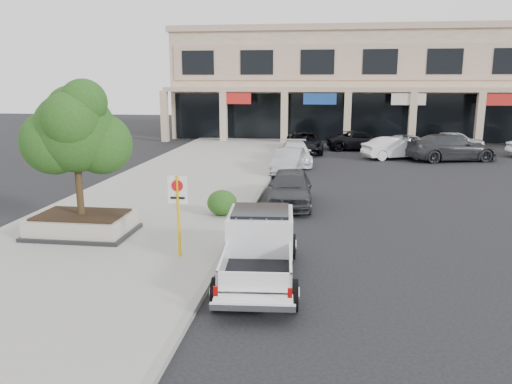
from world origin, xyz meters
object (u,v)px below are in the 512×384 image
curb_car_c (295,153)px  curb_car_b (289,161)px  lot_car_e (456,140)px  planter_tree (81,132)px  no_parking_sign (178,205)px  curb_car_a (290,188)px  lot_car_a (409,144)px  curb_car_d (304,143)px  lot_car_d (361,140)px  lot_car_b (395,148)px  planter (82,224)px  lot_car_c (451,148)px  pickup_truck (259,250)px

curb_car_c → curb_car_b: bearing=-99.2°
curb_car_b → lot_car_e: (11.54, 11.32, 0.02)m
planter_tree → no_parking_sign: planter_tree is taller
curb_car_a → curb_car_c: curb_car_a is taller
curb_car_c → lot_car_e: (11.38, 8.28, 0.02)m
planter_tree → lot_car_a: 24.89m
no_parking_sign → curb_car_d: bearing=83.5°
lot_car_a → lot_car_e: 4.78m
lot_car_d → lot_car_e: size_ratio=1.25×
curb_car_c → lot_car_a: 9.29m
planter_tree → lot_car_e: planter_tree is taller
curb_car_a → lot_car_a: curb_car_a is taller
lot_car_d → lot_car_b: bearing=-161.5°
planter → lot_car_c: lot_car_c is taller
curb_car_b → lot_car_a: bearing=52.6°
curb_car_a → curb_car_b: curb_car_a is taller
curb_car_b → curb_car_d: curb_car_d is taller
lot_car_a → lot_car_e: size_ratio=1.05×
curb_car_d → lot_car_d: size_ratio=1.02×
lot_car_c → lot_car_e: 5.72m
curb_car_a → curb_car_b: size_ratio=1.06×
lot_car_b → lot_car_c: 3.40m
curb_car_c → lot_car_d: size_ratio=0.91×
planter → lot_car_e: bearing=54.2°
planter → planter_tree: planter_tree is taller
curb_car_a → lot_car_a: size_ratio=1.01×
lot_car_d → planter: bearing=149.2°
no_parking_sign → curb_car_a: (2.63, 6.87, -0.90)m
no_parking_sign → curb_car_a: size_ratio=0.53×
pickup_truck → curb_car_b: (-0.32, 15.20, -0.14)m
lot_car_c → curb_car_d: bearing=60.3°
no_parking_sign → curb_car_c: no_parking_sign is taller
curb_car_a → lot_car_e: 21.59m
pickup_truck → curb_car_c: pickup_truck is taller
planter → curb_car_c: size_ratio=0.69×
curb_car_a → curb_car_c: (-0.41, 10.32, -0.06)m
planter → lot_car_a: (13.45, 21.01, 0.25)m
planter_tree → lot_car_e: size_ratio=0.99×
curb_car_b → lot_car_b: lot_car_b is taller
curb_car_b → lot_car_d: bearing=71.0°
curb_car_a → lot_car_d: (4.03, 17.52, -0.03)m
lot_car_a → lot_car_e: (3.80, 2.90, -0.03)m
pickup_truck → curb_car_a: (0.25, 7.92, -0.08)m
curb_car_d → lot_car_c: 9.68m
planter_tree → curb_car_a: planter_tree is taller
curb_car_c → lot_car_b: size_ratio=1.09×
curb_car_a → lot_car_c: size_ratio=0.75×
lot_car_b → lot_car_d: lot_car_d is taller
curb_car_c → lot_car_a: (7.57, 5.38, 0.05)m
planter → lot_car_b: (12.22, 18.75, 0.22)m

